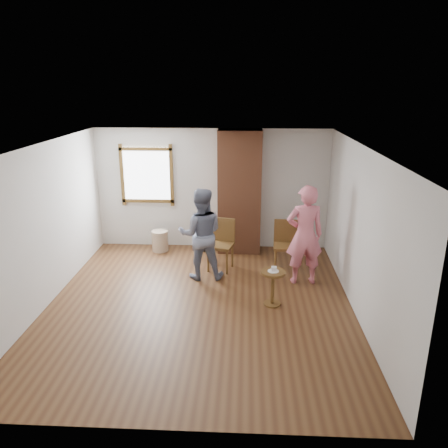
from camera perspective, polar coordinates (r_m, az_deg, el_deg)
The scene contains 12 objects.
ground at distance 7.36m, azimuth -3.19°, elevation -10.46°, with size 5.50×5.50×0.00m, color brown.
room_shell at distance 7.28m, azimuth -3.38°, elevation 4.52°, with size 5.04×5.52×2.62m.
brick_chimney at distance 9.19m, azimuth 2.03°, elevation 4.14°, with size 0.90×0.50×2.60m, color #945334.
stoneware_crock at distance 9.58m, azimuth -8.35°, elevation -2.18°, with size 0.35×0.35×0.45m, color #CAB092.
dark_pot at distance 9.51m, azimuth -2.54°, elevation -3.14°, with size 0.15×0.15×0.15m, color black.
dining_chair_left at distance 8.50m, azimuth -0.31°, elevation -2.25°, with size 0.56×0.56×0.99m.
dining_chair_right at distance 8.57m, azimuth 8.02°, elevation -2.38°, with size 0.48×0.48×0.97m.
side_table at distance 7.21m, azimuth 6.39°, elevation -7.58°, with size 0.40×0.40×0.60m.
cake_plate at distance 7.12m, azimuth 6.45°, elevation -6.12°, with size 0.18×0.18×0.01m, color white.
cake_slice at distance 7.11m, azimuth 6.54°, elevation -5.88°, with size 0.08×0.07×0.06m, color white.
man at distance 8.00m, azimuth -3.02°, elevation -1.32°, with size 0.83×0.65×1.71m, color #141B37.
person_pink at distance 7.90m, azimuth 10.49°, elevation -1.43°, with size 0.67×0.44×1.83m, color #E17084.
Camera 1 is at (0.73, -6.43, 3.50)m, focal length 35.00 mm.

